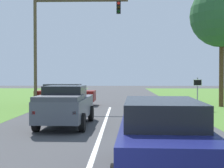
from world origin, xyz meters
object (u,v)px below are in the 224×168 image
at_px(red_suv_near, 162,136).
at_px(pickup_truck_lead, 66,105).
at_px(traffic_light, 57,33).
at_px(keep_moving_sign, 198,89).
at_px(oak_tree_right, 222,16).
at_px(crossing_suv_far, 65,94).

height_order(red_suv_near, pickup_truck_lead, pickup_truck_lead).
xyz_separation_m(traffic_light, keep_moving_sign, (10.12, -2.01, -4.18)).
bearing_deg(oak_tree_right, crossing_suv_far, 176.13).
height_order(oak_tree_right, crossing_suv_far, oak_tree_right).
bearing_deg(keep_moving_sign, oak_tree_right, 44.88).
xyz_separation_m(red_suv_near, traffic_light, (-5.81, 17.34, 4.66)).
relative_size(pickup_truck_lead, traffic_light, 0.63).
bearing_deg(keep_moving_sign, traffic_light, 168.76).
relative_size(red_suv_near, pickup_truck_lead, 0.93).
relative_size(pickup_truck_lead, crossing_suv_far, 1.15).
bearing_deg(crossing_suv_far, oak_tree_right, -3.87).
bearing_deg(pickup_truck_lead, oak_tree_right, 44.29).
xyz_separation_m(traffic_light, crossing_suv_far, (0.37, 1.13, -4.72)).
bearing_deg(traffic_light, oak_tree_right, 1.43).
distance_m(pickup_truck_lead, oak_tree_right, 15.46).
bearing_deg(red_suv_near, keep_moving_sign, 74.26).
height_order(red_suv_near, crossing_suv_far, red_suv_near).
relative_size(traffic_light, oak_tree_right, 0.92).
distance_m(traffic_light, keep_moving_sign, 11.14).
relative_size(oak_tree_right, crossing_suv_far, 1.99).
distance_m(red_suv_near, oak_tree_right, 19.78).
xyz_separation_m(keep_moving_sign, oak_tree_right, (2.33, 2.32, 5.47)).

